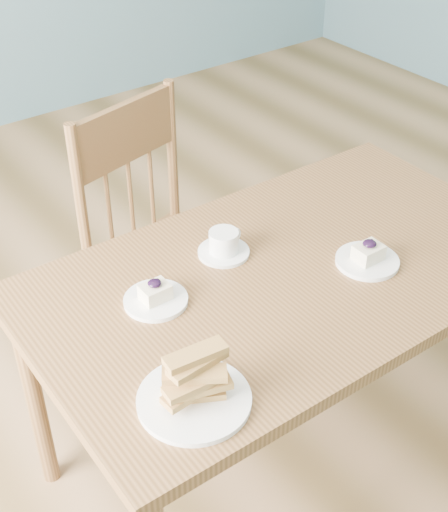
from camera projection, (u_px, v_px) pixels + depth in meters
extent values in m
cube|color=#A2774B|center=(288.00, 381.00, 2.47)|extent=(5.00, 5.00, 0.01)
cube|color=brown|center=(288.00, 275.00, 1.81)|extent=(1.34, 0.78, 0.04)
cylinder|color=brown|center=(35.00, 398.00, 1.95)|extent=(0.05, 0.05, 0.67)
cylinder|color=brown|center=(356.00, 248.00, 2.52)|extent=(0.05, 0.05, 0.67)
cube|color=brown|center=(176.00, 265.00, 2.26)|extent=(0.52, 0.50, 0.04)
cylinder|color=brown|center=(180.00, 376.00, 2.19)|extent=(0.04, 0.04, 0.42)
cylinder|color=brown|center=(254.00, 315.00, 2.42)|extent=(0.04, 0.04, 0.42)
cylinder|color=brown|center=(102.00, 327.00, 2.37)|extent=(0.04, 0.04, 0.42)
cylinder|color=brown|center=(178.00, 274.00, 2.60)|extent=(0.04, 0.04, 0.42)
cylinder|color=brown|center=(80.00, 200.00, 2.08)|extent=(0.03, 0.03, 0.49)
cylinder|color=brown|center=(172.00, 151.00, 2.32)|extent=(0.03, 0.03, 0.49)
cube|color=brown|center=(125.00, 133.00, 2.12)|extent=(0.37, 0.11, 0.19)
cylinder|color=brown|center=(109.00, 214.00, 2.20)|extent=(0.01, 0.01, 0.29)
cylinder|color=brown|center=(131.00, 201.00, 2.26)|extent=(0.01, 0.01, 0.29)
cylinder|color=brown|center=(152.00, 190.00, 2.32)|extent=(0.01, 0.01, 0.29)
cylinder|color=white|center=(367.00, 261.00, 1.82)|extent=(0.16, 0.16, 0.01)
cube|color=#F8E6BE|center=(368.00, 253.00, 1.80)|extent=(0.07, 0.06, 0.04)
ellipsoid|color=black|center=(370.00, 244.00, 1.79)|extent=(0.03, 0.03, 0.02)
sphere|color=black|center=(371.00, 242.00, 1.79)|extent=(0.01, 0.01, 0.01)
sphere|color=black|center=(365.00, 244.00, 1.79)|extent=(0.01, 0.01, 0.01)
sphere|color=black|center=(373.00, 245.00, 1.78)|extent=(0.01, 0.01, 0.01)
cylinder|color=white|center=(156.00, 300.00, 1.69)|extent=(0.15, 0.15, 0.01)
cube|color=#F8E6BE|center=(155.00, 292.00, 1.68)|extent=(0.07, 0.05, 0.04)
ellipsoid|color=black|center=(155.00, 283.00, 1.66)|extent=(0.03, 0.03, 0.01)
sphere|color=black|center=(157.00, 281.00, 1.67)|extent=(0.01, 0.01, 0.01)
sphere|color=black|center=(150.00, 283.00, 1.66)|extent=(0.01, 0.01, 0.01)
sphere|color=black|center=(158.00, 285.00, 1.66)|extent=(0.01, 0.01, 0.01)
cylinder|color=white|center=(224.00, 252.00, 1.85)|extent=(0.14, 0.14, 0.01)
cylinder|color=white|center=(224.00, 241.00, 1.83)|extent=(0.09, 0.09, 0.06)
cylinder|color=#926541|center=(224.00, 234.00, 1.82)|extent=(0.07, 0.07, 0.00)
torus|color=white|center=(234.00, 236.00, 1.85)|extent=(0.05, 0.02, 0.04)
cylinder|color=white|center=(194.00, 400.00, 1.44)|extent=(0.23, 0.23, 0.01)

